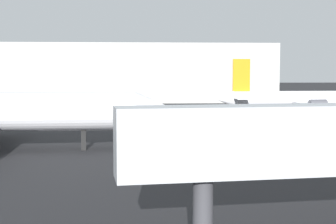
% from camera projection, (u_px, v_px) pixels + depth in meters
% --- Properties ---
extents(airplane_distant, '(28.11, 22.33, 9.01)m').
position_uv_depth(airplane_distant, '(307.00, 99.00, 74.16)').
color(airplane_distant, white).
rests_on(airplane_distant, ground_plane).
extents(terminal_building, '(80.79, 23.75, 13.57)m').
position_uv_depth(terminal_building, '(104.00, 73.00, 121.49)').
color(terminal_building, '#B7B7B2').
rests_on(terminal_building, ground_plane).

